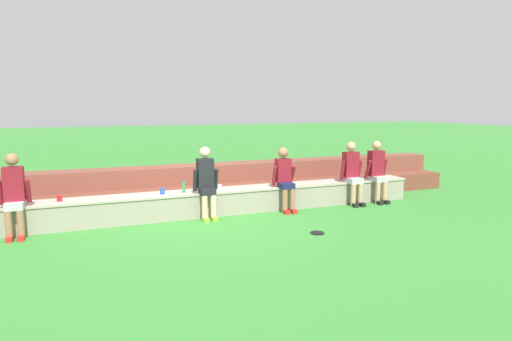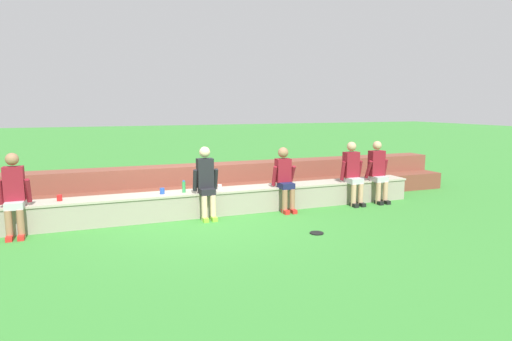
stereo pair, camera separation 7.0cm
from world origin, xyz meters
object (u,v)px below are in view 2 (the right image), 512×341
at_px(water_bottle_near_left, 184,187).
at_px(person_far_right, 378,170).
at_px(person_far_left, 14,193).
at_px(person_left_of_center, 206,181).
at_px(person_center, 285,177).
at_px(plastic_cup_right_end, 220,187).
at_px(plastic_cup_middle, 59,198).
at_px(plastic_cup_left_end, 162,191).
at_px(person_right_of_center, 353,172).
at_px(frisbee, 317,233).

bearing_deg(water_bottle_near_left, person_far_right, -3.24).
bearing_deg(person_far_left, person_left_of_center, -0.26).
distance_m(person_center, plastic_cup_right_end, 1.36).
relative_size(person_left_of_center, person_center, 1.05).
height_order(person_left_of_center, plastic_cup_right_end, person_left_of_center).
xyz_separation_m(plastic_cup_middle, plastic_cup_left_end, (1.80, -0.05, 0.00)).
bearing_deg(person_left_of_center, plastic_cup_right_end, 39.55).
distance_m(person_right_of_center, plastic_cup_left_end, 4.13).
relative_size(person_far_right, plastic_cup_left_end, 12.08).
xyz_separation_m(person_center, water_bottle_near_left, (-2.05, 0.23, -0.10)).
relative_size(person_right_of_center, person_far_right, 1.00).
bearing_deg(person_center, frisbee, -95.57).
bearing_deg(plastic_cup_left_end, person_far_left, -174.37).
height_order(person_left_of_center, plastic_cup_middle, person_left_of_center).
bearing_deg(person_left_of_center, person_center, 0.80).
bearing_deg(person_right_of_center, frisbee, -137.20).
distance_m(person_far_left, person_left_of_center, 3.26).
distance_m(plastic_cup_middle, plastic_cup_left_end, 1.80).
relative_size(person_left_of_center, person_far_right, 1.00).
relative_size(person_far_left, person_center, 1.06).
relative_size(person_right_of_center, plastic_cup_right_end, 13.38).
bearing_deg(plastic_cup_left_end, person_right_of_center, -3.23).
bearing_deg(person_left_of_center, person_right_of_center, 0.43).
height_order(person_far_right, plastic_cup_left_end, person_far_right).
height_order(person_far_right, water_bottle_near_left, person_far_right).
bearing_deg(plastic_cup_middle, person_far_left, -156.31).
bearing_deg(frisbee, plastic_cup_right_end, 120.76).
distance_m(person_far_left, frisbee, 5.11).
distance_m(person_far_left, plastic_cup_left_end, 2.48).
height_order(person_far_left, plastic_cup_right_end, person_far_left).
distance_m(plastic_cup_middle, frisbee, 4.58).
distance_m(plastic_cup_left_end, frisbee, 3.05).
xyz_separation_m(person_far_left, water_bottle_near_left, (2.88, 0.24, -0.13)).
bearing_deg(person_far_left, plastic_cup_left_end, 5.63).
height_order(person_far_left, person_left_of_center, person_far_left).
bearing_deg(plastic_cup_middle, person_right_of_center, -2.70).
xyz_separation_m(person_left_of_center, water_bottle_near_left, (-0.38, 0.25, -0.13)).
height_order(person_right_of_center, plastic_cup_left_end, person_right_of_center).
distance_m(person_far_left, person_right_of_center, 6.58).
distance_m(plastic_cup_middle, plastic_cup_right_end, 2.95).
relative_size(plastic_cup_left_end, frisbee, 0.48).
xyz_separation_m(person_far_right, plastic_cup_left_end, (-4.77, 0.25, -0.18)).
relative_size(person_far_left, person_left_of_center, 1.01).
height_order(person_right_of_center, water_bottle_near_left, person_right_of_center).
distance_m(person_far_right, plastic_cup_middle, 6.58).
distance_m(person_left_of_center, water_bottle_near_left, 0.47).
bearing_deg(frisbee, person_far_left, 160.73).
height_order(person_left_of_center, person_center, person_left_of_center).
height_order(person_far_right, plastic_cup_middle, person_far_right).
xyz_separation_m(person_center, frisbee, (-0.16, -1.68, -0.70)).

